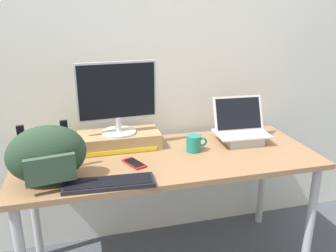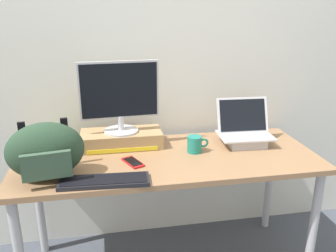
{
  "view_description": "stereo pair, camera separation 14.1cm",
  "coord_description": "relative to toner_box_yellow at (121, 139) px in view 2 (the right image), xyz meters",
  "views": [
    {
      "loc": [
        -0.47,
        -1.79,
        1.55
      ],
      "look_at": [
        0.0,
        0.0,
        0.93
      ],
      "focal_mm": 37.59,
      "sensor_mm": 36.0,
      "label": 1
    },
    {
      "loc": [
        -0.33,
        -1.82,
        1.55
      ],
      "look_at": [
        0.0,
        0.0,
        0.93
      ],
      "focal_mm": 37.59,
      "sensor_mm": 36.0,
      "label": 2
    }
  ],
  "objects": [
    {
      "name": "back_wall",
      "position": [
        0.25,
        0.24,
        0.51
      ],
      "size": [
        7.0,
        0.1,
        2.6
      ],
      "primitive_type": "cube",
      "color": "silver",
      "rests_on": "ground"
    },
    {
      "name": "desk",
      "position": [
        0.25,
        -0.2,
        -0.13
      ],
      "size": [
        1.7,
        0.68,
        0.75
      ],
      "color": "#99704C",
      "rests_on": "ground"
    },
    {
      "name": "toner_box_yellow",
      "position": [
        0.0,
        0.0,
        0.0
      ],
      "size": [
        0.48,
        0.22,
        0.09
      ],
      "color": "#A88456",
      "rests_on": "desk"
    },
    {
      "name": "desktop_monitor",
      "position": [
        0.0,
        -0.0,
        0.27
      ],
      "size": [
        0.47,
        0.21,
        0.42
      ],
      "rotation": [
        0.0,
        0.0,
        0.06
      ],
      "color": "silver",
      "rests_on": "toner_box_yellow"
    },
    {
      "name": "open_laptop",
      "position": [
        0.75,
        -0.1,
        0.01
      ],
      "size": [
        0.33,
        0.24,
        0.27
      ],
      "rotation": [
        0.0,
        0.0,
        -0.05
      ],
      "color": "#ADADB2",
      "rests_on": "desk"
    },
    {
      "name": "external_keyboard",
      "position": [
        -0.11,
        -0.47,
        -0.04
      ],
      "size": [
        0.44,
        0.16,
        0.02
      ],
      "rotation": [
        0.0,
        0.0,
        -0.06
      ],
      "color": "black",
      "rests_on": "desk"
    },
    {
      "name": "messenger_backpack",
      "position": [
        -0.38,
        -0.35,
        0.09
      ],
      "size": [
        0.4,
        0.3,
        0.28
      ],
      "rotation": [
        0.0,
        0.0,
        0.16
      ],
      "color": "#28422D",
      "rests_on": "desk"
    },
    {
      "name": "coffee_mug",
      "position": [
        0.42,
        -0.17,
        0.0
      ],
      "size": [
        0.13,
        0.09,
        0.1
      ],
      "color": "#1E7F70",
      "rests_on": "desk"
    },
    {
      "name": "cell_phone",
      "position": [
        0.05,
        -0.26,
        -0.04
      ],
      "size": [
        0.12,
        0.17,
        0.01
      ],
      "rotation": [
        0.0,
        0.0,
        0.41
      ],
      "color": "red",
      "rests_on": "desk"
    },
    {
      "name": "plush_toy",
      "position": [
        -0.35,
        0.06,
        0.01
      ],
      "size": [
        0.1,
        0.1,
        0.1
      ],
      "color": "#56B256",
      "rests_on": "desk"
    }
  ]
}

